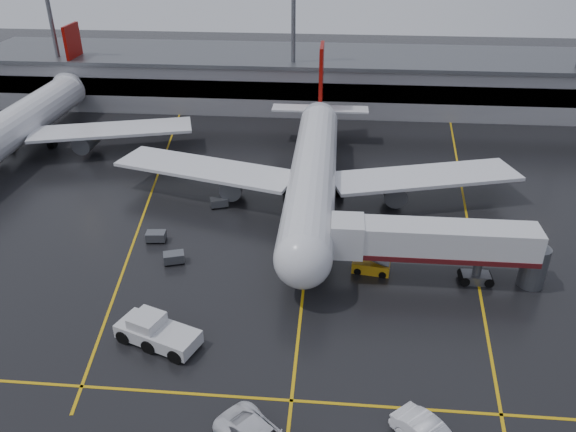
{
  "coord_description": "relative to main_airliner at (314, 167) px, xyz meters",
  "views": [
    {
      "loc": [
        2.27,
        -50.72,
        30.97
      ],
      "look_at": [
        -2.0,
        -2.0,
        4.0
      ],
      "focal_mm": 35.11,
      "sensor_mm": 36.0,
      "label": 1
    }
  ],
  "objects": [
    {
      "name": "ground",
      "position": [
        0.0,
        -9.7,
        -4.21
      ],
      "size": [
        220.0,
        220.0,
        0.0
      ],
      "primitive_type": "plane",
      "color": "black",
      "rests_on": "ground"
    },
    {
      "name": "apron_line_centre",
      "position": [
        0.0,
        -9.7,
        -4.2
      ],
      "size": [
        0.25,
        90.0,
        0.02
      ],
      "primitive_type": "cube",
      "color": "gold",
      "rests_on": "ground"
    },
    {
      "name": "apron_line_stop",
      "position": [
        0.0,
        -31.7,
        -4.2
      ],
      "size": [
        60.0,
        0.25,
        0.02
      ],
      "primitive_type": "cube",
      "color": "gold",
      "rests_on": "ground"
    },
    {
      "name": "apron_line_left",
      "position": [
        -20.0,
        0.3,
        -4.2
      ],
      "size": [
        9.99,
        69.35,
        0.02
      ],
      "primitive_type": "cube",
      "rotation": [
        0.0,
        0.0,
        0.14
      ],
      "color": "gold",
      "rests_on": "ground"
    },
    {
      "name": "apron_line_right",
      "position": [
        18.0,
        0.3,
        -4.2
      ],
      "size": [
        7.57,
        69.64,
        0.02
      ],
      "primitive_type": "cube",
      "rotation": [
        0.0,
        0.0,
        -0.1
      ],
      "color": "gold",
      "rests_on": "ground"
    },
    {
      "name": "terminal",
      "position": [
        0.0,
        38.23,
        0.11
      ],
      "size": [
        122.0,
        19.0,
        8.6
      ],
      "color": "gray",
      "rests_on": "ground"
    },
    {
      "name": "light_mast_left",
      "position": [
        -45.0,
        32.3,
        10.27
      ],
      "size": [
        3.0,
        1.2,
        25.45
      ],
      "color": "#595B60",
      "rests_on": "ground"
    },
    {
      "name": "light_mast_mid",
      "position": [
        -5.0,
        32.3,
        10.27
      ],
      "size": [
        3.0,
        1.2,
        25.45
      ],
      "color": "#595B60",
      "rests_on": "ground"
    },
    {
      "name": "main_airliner",
      "position": [
        0.0,
        0.0,
        0.0
      ],
      "size": [
        48.8,
        45.6,
        14.1
      ],
      "color": "silver",
      "rests_on": "ground"
    },
    {
      "name": "second_airliner",
      "position": [
        -42.0,
        12.0,
        0.0
      ],
      "size": [
        48.8,
        45.6,
        14.1
      ],
      "color": "silver",
      "rests_on": "ground"
    },
    {
      "name": "jet_bridge",
      "position": [
        11.87,
        -15.7,
        -0.28
      ],
      "size": [
        19.9,
        3.4,
        6.05
      ],
      "color": "silver",
      "rests_on": "ground"
    },
    {
      "name": "pushback_tractor",
      "position": [
        -11.35,
        -26.45,
        -3.24
      ],
      "size": [
        7.37,
        5.01,
        2.44
      ],
      "color": "silver",
      "rests_on": "ground"
    },
    {
      "name": "belt_loader",
      "position": [
        6.3,
        -14.89,
        -3.65
      ],
      "size": [
        3.75,
        2.14,
        2.26
      ],
      "color": "orange",
      "rests_on": "ground"
    },
    {
      "name": "baggage_cart_a",
      "position": [
        -13.01,
        -15.01,
        -3.58
      ],
      "size": [
        2.3,
        1.86,
        1.12
      ],
      "color": "#595B60",
      "rests_on": "ground"
    },
    {
      "name": "baggage_cart_b",
      "position": [
        -15.96,
        -11.18,
        -3.58
      ],
      "size": [
        2.11,
        1.48,
        1.12
      ],
      "color": "#595B60",
      "rests_on": "ground"
    },
    {
      "name": "baggage_cart_c",
      "position": [
        -10.87,
        -2.95,
        -3.58
      ],
      "size": [
        2.32,
        1.9,
        1.12
      ],
      "color": "#595B60",
      "rests_on": "ground"
    }
  ]
}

